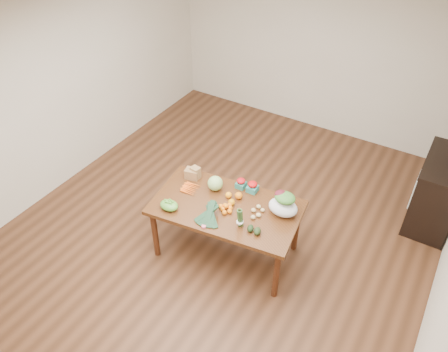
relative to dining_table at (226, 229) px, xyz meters
The scene contains 26 objects.
floor 0.51m from the dining_table, 128.72° to the left, with size 6.00×6.00×0.00m, color brown.
ceiling 2.35m from the dining_table, 128.72° to the left, with size 5.00×6.00×0.02m, color white.
room_walls 1.04m from the dining_table, 128.72° to the left, with size 5.02×6.02×2.70m.
dining_table is the anchor object (origin of this frame).
cabinet 2.74m from the dining_table, 43.11° to the left, with size 0.52×1.02×0.94m, color black.
dish_towel 2.42m from the dining_table, 43.83° to the left, with size 0.02×0.28×0.45m, color white.
paper_bag 0.79m from the dining_table, 160.22° to the left, with size 0.22×0.18×0.15m, color #A17D48, non-canonical shape.
cabbage 0.56m from the dining_table, 145.02° to the left, with size 0.18×0.18×0.18m, color #AACB75.
strawberry_basket_a 0.56m from the dining_table, 93.26° to the left, with size 0.11×0.11×0.10m, color red, non-canonical shape.
strawberry_basket_b 0.59m from the dining_table, 71.13° to the left, with size 0.12×0.12×0.11m, color red, non-canonical shape.
orange_a 0.44m from the dining_table, 110.85° to the left, with size 0.07×0.07×0.07m, color #FFA80F.
orange_b 0.46m from the dining_table, 72.62° to the left, with size 0.09×0.09×0.09m, color orange.
orange_c 0.42m from the dining_table, 50.19° to the left, with size 0.08×0.08×0.08m, color orange.
mandarin_cluster 0.42m from the dining_table, 62.28° to the right, with size 0.18×0.18×0.09m, color orange, non-canonical shape.
carrots 0.63m from the dining_table, behind, with size 0.22×0.22×0.03m, color #FE4F15, non-canonical shape.
snap_pea_bag 0.77m from the dining_table, 145.12° to the right, with size 0.22×0.16×0.10m, color #5F9C34.
kale_bunch 0.55m from the dining_table, 98.92° to the right, with size 0.32×0.40×0.16m, color #163220, non-canonical shape.
asparagus_bundle 0.61m from the dining_table, 34.49° to the right, with size 0.08×0.08×0.25m, color #477435, non-canonical shape.
potato_a 0.51m from the dining_table, 13.60° to the left, with size 0.06×0.05×0.05m, color tan.
potato_b 0.53m from the dining_table, ahead, with size 0.06×0.05×0.05m, color tan.
potato_c 0.57m from the dining_table, 18.41° to the left, with size 0.05×0.05×0.04m, color tan.
potato_d 0.54m from the dining_table, 25.47° to the left, with size 0.06×0.05×0.05m, color tan.
potato_e 0.56m from the dining_table, ahead, with size 0.06×0.05×0.05m, color #DACC7E.
avocado_a 0.61m from the dining_table, 25.41° to the right, with size 0.07×0.10×0.07m, color black.
avocado_b 0.67m from the dining_table, 21.70° to the right, with size 0.07×0.11×0.07m, color black.
salad_bag 0.81m from the dining_table, 20.22° to the left, with size 0.33×0.25×0.26m, color silver, non-canonical shape.
Camera 1 is at (2.06, -3.37, 4.09)m, focal length 35.00 mm.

